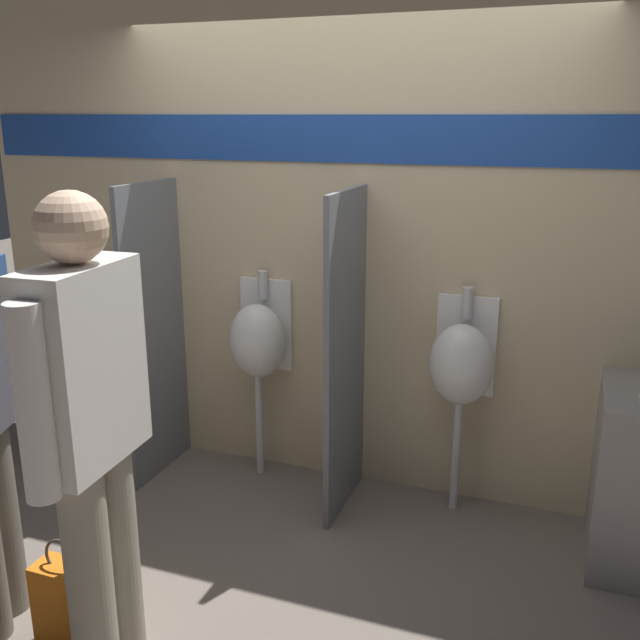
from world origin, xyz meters
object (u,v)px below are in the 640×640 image
toilet (79,405)px  person_with_lanyard (90,427)px  shopping_bag (68,605)px  urinal_far (461,365)px  urinal_near_counter (258,341)px

toilet → person_with_lanyard: 2.03m
toilet → person_with_lanyard: size_ratio=0.52×
toilet → shopping_bag: (1.03, -1.40, -0.14)m
urinal_far → person_with_lanyard: 1.91m
urinal_far → person_with_lanyard: (-1.01, -1.61, 0.19)m
urinal_near_counter → toilet: urinal_near_counter is taller
toilet → shopping_bag: size_ratio=1.97×
urinal_far → toilet: (-2.27, -0.17, -0.49)m
person_with_lanyard → urinal_far: bearing=-35.0°
urinal_near_counter → person_with_lanyard: bearing=-85.6°
urinal_near_counter → toilet: (-1.14, -0.17, -0.49)m
urinal_near_counter → shopping_bag: 1.69m
urinal_near_counter → urinal_far: (1.14, 0.00, 0.00)m
person_with_lanyard → toilet: bearing=38.3°
urinal_far → toilet: urinal_far is taller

